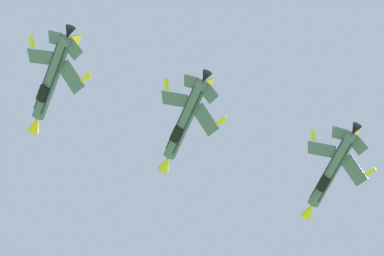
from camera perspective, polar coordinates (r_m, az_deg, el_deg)
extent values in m
cylinder|color=#4C5666|center=(101.95, -10.32, 3.66)|extent=(7.73, 11.12, 1.70)
cube|color=#232833|center=(101.59, -10.48, 3.62)|extent=(6.51, 9.35, 1.07)
cone|color=yellow|center=(105.10, -11.51, 0.31)|extent=(2.59, 2.86, 1.56)
cone|color=black|center=(99.37, -9.12, 7.00)|extent=(2.00, 2.08, 1.36)
ellipsoid|color=#192333|center=(103.56, -10.55, 2.46)|extent=(2.96, 3.51, 1.50)
cube|color=black|center=(102.24, -10.96, 2.55)|extent=(2.32, 2.59, 1.28)
cube|color=#4C5666|center=(102.48, -11.12, 5.19)|extent=(3.84, 2.13, 2.29)
cube|color=yellow|center=(103.12, -11.78, 6.28)|extent=(0.70, 1.63, 0.49)
cube|color=#4C5666|center=(99.96, -8.95, 3.76)|extent=(3.53, 4.18, 2.29)
cube|color=yellow|center=(98.56, -7.84, 3.72)|extent=(1.68, 1.33, 0.49)
cube|color=#4C5666|center=(100.72, -10.06, 6.57)|extent=(2.23, 2.01, 1.25)
cube|color=#4C5666|center=(99.23, -8.77, 5.75)|extent=(2.54, 2.60, 1.25)
cube|color=yellow|center=(101.51, -8.85, 6.14)|extent=(2.63, 2.99, 2.35)
cylinder|color=#4C5666|center=(104.08, -0.47, 0.61)|extent=(7.73, 11.12, 1.70)
cube|color=#232833|center=(103.68, -0.60, 0.56)|extent=(6.50, 9.34, 1.11)
cone|color=yellow|center=(107.12, -1.93, -2.59)|extent=(2.59, 2.86, 1.56)
cone|color=black|center=(101.59, 0.98, 3.79)|extent=(2.00, 2.08, 1.36)
ellipsoid|color=#192333|center=(105.69, -0.85, -0.53)|extent=(2.97, 3.52, 1.52)
cube|color=black|center=(104.28, -1.15, -0.46)|extent=(2.33, 2.60, 1.30)
cube|color=#4C5666|center=(104.29, -1.25, 2.14)|extent=(3.76, 2.12, 2.42)
cube|color=yellow|center=(104.69, -1.91, 3.24)|extent=(0.70, 1.63, 0.50)
cube|color=#4C5666|center=(102.44, 1.00, 0.64)|extent=(3.49, 4.11, 2.42)
cube|color=yellow|center=(101.33, 2.18, 0.55)|extent=(1.68, 1.33, 0.50)
cube|color=#4C5666|center=(102.72, -0.05, 3.43)|extent=(2.20, 2.00, 1.31)
cube|color=#4C5666|center=(101.62, 1.29, 2.56)|extent=(2.52, 2.57, 1.31)
cube|color=yellow|center=(103.83, 1.04, 3.00)|extent=(2.69, 3.03, 2.30)
cylinder|color=#4C5666|center=(109.30, 10.34, -3.05)|extent=(7.73, 11.12, 1.70)
cube|color=#232833|center=(108.87, 10.26, -3.11)|extent=(6.50, 9.34, 1.11)
cone|color=yellow|center=(112.15, 8.69, -6.02)|extent=(2.59, 2.86, 1.56)
cone|color=black|center=(106.97, 11.97, -0.12)|extent=(2.00, 2.08, 1.36)
ellipsoid|color=#192333|center=(110.88, 9.84, -4.09)|extent=(2.97, 3.52, 1.52)
cube|color=black|center=(109.39, 9.69, -4.07)|extent=(2.33, 2.60, 1.30)
cube|color=#4C5666|center=(109.07, 9.60, -1.60)|extent=(3.76, 2.12, 2.43)
cube|color=yellow|center=(109.10, 8.95, -0.53)|extent=(0.70, 1.63, 0.50)
cube|color=#4C5666|center=(108.18, 11.88, -3.07)|extent=(3.49, 4.11, 2.43)
cube|color=yellow|center=(107.49, 13.09, -3.18)|extent=(1.68, 1.33, 0.50)
cube|color=#4C5666|center=(107.78, 10.89, -0.42)|extent=(2.20, 2.00, 1.32)
cube|color=#4C5666|center=(107.25, 12.24, -1.28)|extent=(2.52, 2.57, 1.32)
cube|color=yellow|center=(109.29, 11.79, -0.79)|extent=(2.70, 3.04, 2.30)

